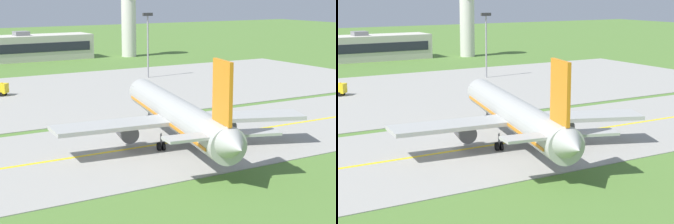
{
  "view_description": "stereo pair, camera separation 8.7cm",
  "coord_description": "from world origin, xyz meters",
  "views": [
    {
      "loc": [
        -30.16,
        -62.16,
        19.47
      ],
      "look_at": [
        7.51,
        0.85,
        4.0
      ],
      "focal_mm": 61.56,
      "sensor_mm": 36.0,
      "label": 1
    },
    {
      "loc": [
        -30.08,
        -62.21,
        19.47
      ],
      "look_at": [
        7.51,
        0.85,
        4.0
      ],
      "focal_mm": 61.56,
      "sensor_mm": 36.0,
      "label": 2
    }
  ],
  "objects": [
    {
      "name": "control_tower",
      "position": [
        49.19,
        93.55,
        14.69
      ],
      "size": [
        7.6,
        7.6,
        24.15
      ],
      "color": "silver",
      "rests_on": "ground"
    },
    {
      "name": "ground_plane",
      "position": [
        0.0,
        0.0,
        0.0
      ],
      "size": [
        500.0,
        500.0,
        0.0
      ],
      "primitive_type": "plane",
      "color": "#517A33"
    },
    {
      "name": "taxiway_strip",
      "position": [
        0.0,
        0.0,
        0.05
      ],
      "size": [
        240.0,
        28.0,
        0.1
      ],
      "primitive_type": "cube",
      "color": "#9E9B93",
      "rests_on": "ground"
    },
    {
      "name": "taxiway_centreline",
      "position": [
        0.0,
        0.0,
        0.11
      ],
      "size": [
        220.0,
        0.6,
        0.01
      ],
      "primitive_type": "cube",
      "color": "yellow",
      "rests_on": "taxiway_strip"
    },
    {
      "name": "apron_pad",
      "position": [
        10.0,
        42.0,
        0.05
      ],
      "size": [
        140.0,
        52.0,
        0.1
      ],
      "primitive_type": "cube",
      "color": "#9E9B93",
      "rests_on": "ground"
    },
    {
      "name": "apron_light_mast",
      "position": [
        32.71,
        51.86,
        9.33
      ],
      "size": [
        2.4,
        0.5,
        14.7
      ],
      "color": "gray",
      "rests_on": "ground"
    },
    {
      "name": "airplane_lead",
      "position": [
        7.4,
        -1.63,
        4.13
      ],
      "size": [
        32.08,
        39.25,
        12.7
      ],
      "color": "#ADADA8",
      "rests_on": "ground"
    }
  ]
}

